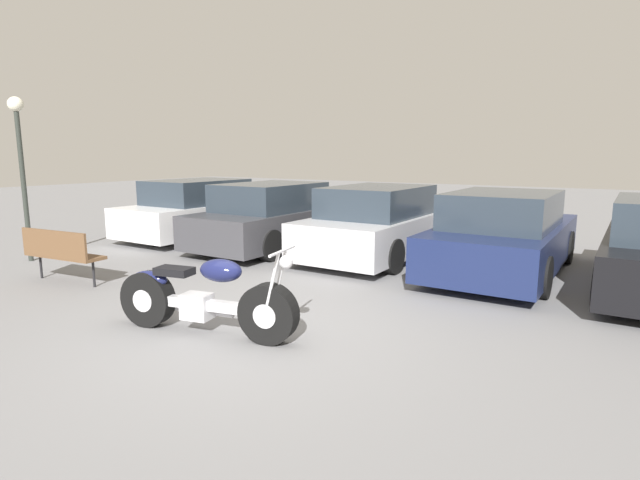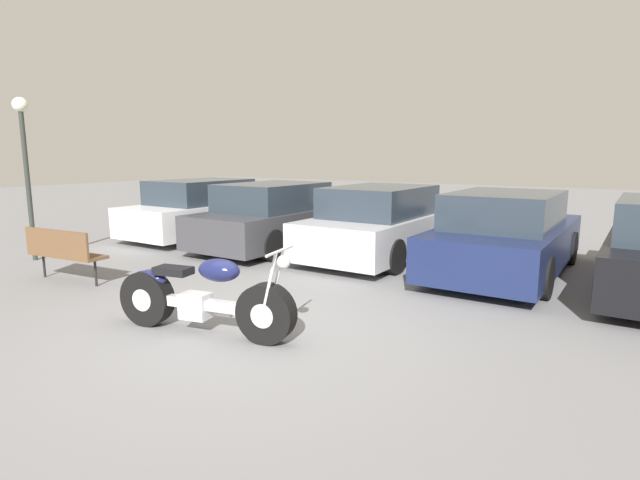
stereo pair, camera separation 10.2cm
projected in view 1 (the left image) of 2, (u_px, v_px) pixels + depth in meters
The scene contains 8 objects.
ground_plane at pixel (251, 333), 5.89m from camera, with size 60.00×60.00×0.00m, color slate.
motorcycle at pixel (203, 299), 5.80m from camera, with size 2.31×0.84×1.08m.
parked_car_white at pixel (203, 210), 12.70m from camera, with size 1.92×4.48×1.45m.
parked_car_dark_grey at pixel (276, 217), 11.25m from camera, with size 1.92×4.48×1.45m.
parked_car_silver at pixel (381, 224), 10.21m from camera, with size 1.92×4.48×1.45m.
parked_car_navy at pixel (504, 235), 8.74m from camera, with size 1.92×4.48×1.45m.
park_bench at pixel (60, 251), 8.03m from camera, with size 1.52×0.55×0.89m.
lamp_post at pixel (20, 147), 9.48m from camera, with size 0.28×0.28×3.14m.
Camera 1 is at (3.70, -4.30, 2.08)m, focal length 28.00 mm.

